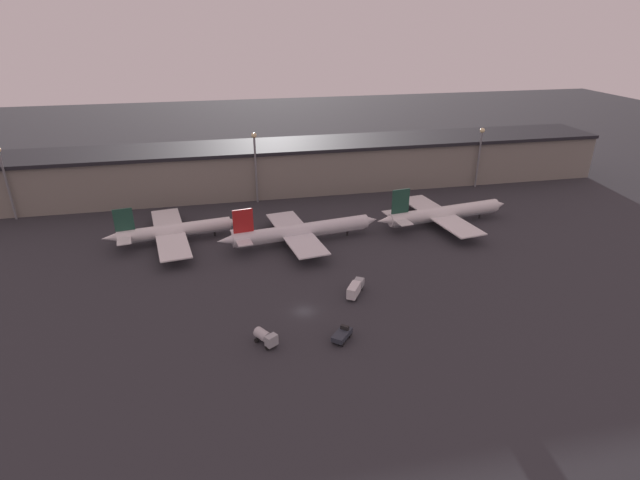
% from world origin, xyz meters
% --- Properties ---
extents(ground, '(600.00, 600.00, 0.00)m').
position_xyz_m(ground, '(0.00, 0.00, 0.00)').
color(ground, '#2D2D33').
extents(terminal_building, '(255.83, 23.31, 16.97)m').
position_xyz_m(terminal_building, '(0.00, 83.76, 8.54)').
color(terminal_building, gray).
rests_on(terminal_building, ground).
extents(airplane_0, '(38.54, 38.04, 11.68)m').
position_xyz_m(airplane_0, '(-29.76, 43.88, 3.27)').
color(airplane_0, white).
rests_on(airplane_0, ground).
extents(airplane_1, '(47.55, 33.44, 12.26)m').
position_xyz_m(airplane_1, '(5.48, 35.71, 3.49)').
color(airplane_1, silver).
rests_on(airplane_1, ground).
extents(airplane_2, '(45.60, 35.99, 13.11)m').
position_xyz_m(airplane_2, '(50.77, 40.19, 3.54)').
color(airplane_2, white).
rests_on(airplane_2, ground).
extents(service_vehicle_0, '(5.90, 7.73, 3.22)m').
position_xyz_m(service_vehicle_0, '(12.75, 4.36, 1.82)').
color(service_vehicle_0, '#9EA3A8').
rests_on(service_vehicle_0, ground).
extents(service_vehicle_1, '(4.66, 5.51, 2.91)m').
position_xyz_m(service_vehicle_1, '(-9.52, -10.12, 1.69)').
color(service_vehicle_1, '#9EA3A8').
rests_on(service_vehicle_1, ground).
extents(service_vehicle_2, '(5.15, 5.49, 2.61)m').
position_xyz_m(service_vehicle_2, '(5.56, -11.80, 1.22)').
color(service_vehicle_2, '#282D38').
rests_on(service_vehicle_2, ground).
extents(lamp_post_0, '(1.80, 1.80, 23.25)m').
position_xyz_m(lamp_post_0, '(-79.90, 71.89, 14.93)').
color(lamp_post_0, slate).
rests_on(lamp_post_0, ground).
extents(lamp_post_1, '(1.80, 1.80, 24.08)m').
position_xyz_m(lamp_post_1, '(-3.41, 71.89, 15.39)').
color(lamp_post_1, slate).
rests_on(lamp_post_1, ground).
extents(lamp_post_2, '(1.80, 1.80, 22.05)m').
position_xyz_m(lamp_post_2, '(78.45, 71.89, 14.27)').
color(lamp_post_2, slate).
rests_on(lamp_post_2, ground).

